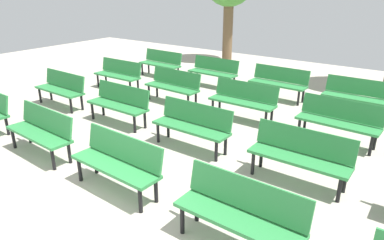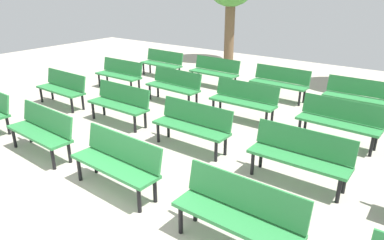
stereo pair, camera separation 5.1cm
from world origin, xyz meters
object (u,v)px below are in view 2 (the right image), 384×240
object	(u,v)px
bench_r2_c3	(339,119)
bench_r1_c0	(62,87)
bench_r2_c1	(174,84)
bench_r2_c2	(244,99)
bench_r3_c2	(280,81)
bench_r0_c3	(239,211)
bench_r0_c2	(117,160)
bench_r3_c0	(162,62)
bench_r1_c1	(120,102)
bench_r3_c1	(215,70)
bench_r3_c3	(359,95)
bench_r0_c1	(42,129)
bench_r1_c2	(193,123)
bench_r2_c0	(120,73)
bench_r1_c3	(300,154)

from	to	relation	value
bench_r2_c3	bench_r1_c0	bearing A→B (deg)	-161.77
bench_r1_c0	bench_r2_c1	world-z (taller)	same
bench_r1_c0	bench_r2_c1	distance (m)	2.93
bench_r2_c2	bench_r2_c3	world-z (taller)	same
bench_r2_c1	bench_r3_c2	world-z (taller)	same
bench_r0_c3	bench_r3_c2	bearing A→B (deg)	109.46
bench_r0_c3	bench_r2_c1	size ratio (longest dim) A/B	0.99
bench_r0_c2	bench_r3_c0	xyz separation A→B (m)	(-4.15, 5.86, 0.00)
bench_r1_c0	bench_r1_c1	size ratio (longest dim) A/B	1.01
bench_r3_c1	bench_r3_c3	xyz separation A→B (m)	(4.22, -0.10, 0.00)
bench_r0_c1	bench_r0_c3	size ratio (longest dim) A/B	1.01
bench_r2_c3	bench_r2_c1	bearing A→B (deg)	-178.51
bench_r3_c3	bench_r2_c1	bearing A→B (deg)	-155.28
bench_r1_c2	bench_r3_c1	size ratio (longest dim) A/B	0.99
bench_r1_c1	bench_r3_c0	bearing A→B (deg)	118.50
bench_r1_c0	bench_r3_c3	size ratio (longest dim) A/B	1.01
bench_r0_c1	bench_r3_c0	xyz separation A→B (m)	(-2.09, 5.84, 0.00)
bench_r2_c1	bench_r2_c0	bearing A→B (deg)	-178.42
bench_r2_c1	bench_r3_c0	bearing A→B (deg)	139.68
bench_r0_c1	bench_r2_c2	xyz separation A→B (m)	(2.16, 3.86, 0.00)
bench_r1_c2	bench_r2_c2	xyz separation A→B (m)	(0.05, 1.97, 0.00)
bench_r2_c0	bench_r3_c3	bearing A→B (deg)	16.09
bench_r3_c0	bench_r3_c2	xyz separation A→B (m)	(4.28, -0.00, 0.00)
bench_r1_c1	bench_r2_c1	bearing A→B (deg)	88.22
bench_r2_c3	bench_r2_c2	bearing A→B (deg)	-179.37
bench_r0_c1	bench_r3_c1	size ratio (longest dim) A/B	1.00
bench_r0_c3	bench_r2_c0	distance (m)	7.44
bench_r3_c0	bench_r1_c0	bearing A→B (deg)	-88.47
bench_r2_c2	bench_r3_c2	size ratio (longest dim) A/B	0.99
bench_r3_c1	bench_r2_c2	bearing A→B (deg)	-41.93
bench_r3_c1	bench_r3_c3	distance (m)	4.23
bench_r2_c0	bench_r2_c1	xyz separation A→B (m)	(2.15, -0.04, 0.00)
bench_r2_c0	bench_r1_c1	bearing A→B (deg)	-43.00
bench_r0_c1	bench_r3_c0	world-z (taller)	same
bench_r2_c0	bench_r3_c0	distance (m)	1.95
bench_r0_c1	bench_r1_c0	size ratio (longest dim) A/B	1.01
bench_r1_c3	bench_r3_c0	size ratio (longest dim) A/B	0.99
bench_r0_c1	bench_r0_c2	world-z (taller)	same
bench_r0_c1	bench_r2_c0	bearing A→B (deg)	120.99
bench_r2_c3	bench_r0_c1	bearing A→B (deg)	-136.53
bench_r2_c0	bench_r1_c0	bearing A→B (deg)	-91.98
bench_r1_c0	bench_r2_c0	bearing A→B (deg)	89.73
bench_r2_c2	bench_r3_c2	bearing A→B (deg)	88.94
bench_r0_c1	bench_r2_c1	size ratio (longest dim) A/B	1.00
bench_r2_c3	bench_r3_c3	size ratio (longest dim) A/B	1.01
bench_r2_c1	bench_r3_c2	size ratio (longest dim) A/B	1.00
bench_r2_c1	bench_r1_c1	bearing A→B (deg)	-89.61
bench_r3_c3	bench_r0_c1	bearing A→B (deg)	-126.13
bench_r1_c1	bench_r2_c2	world-z (taller)	same
bench_r2_c0	bench_r3_c2	distance (m)	4.72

